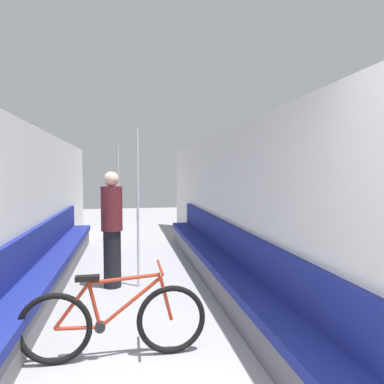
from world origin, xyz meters
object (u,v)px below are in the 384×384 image
bench_seat_row_left (47,271)px  bicycle (114,322)px  bench_seat_row_right (217,263)px  grab_pole_near (118,195)px  grab_pole_far (138,210)px  passenger_standing (112,228)px

bench_seat_row_left → bicycle: (0.97, -1.88, 0.04)m
bench_seat_row_left → bench_seat_row_right: size_ratio=1.00×
bench_seat_row_right → bicycle: size_ratio=4.06×
grab_pole_near → grab_pole_far: size_ratio=1.00×
passenger_standing → bench_seat_row_left: bearing=174.4°
bench_seat_row_left → grab_pole_far: bearing=1.9°
grab_pole_near → passenger_standing: bearing=-90.3°
bench_seat_row_right → grab_pole_near: 3.68m
bench_seat_row_right → bicycle: bearing=-127.4°
bicycle → grab_pole_near: (-0.08, 5.13, 0.78)m
bench_seat_row_left → grab_pole_near: (0.89, 3.26, 0.82)m
bench_seat_row_left → bench_seat_row_right: same height
bench_seat_row_right → grab_pole_near: (-1.52, 3.26, 0.82)m
bench_seat_row_right → passenger_standing: 1.64m
bench_seat_row_right → bicycle: 2.36m
bicycle → grab_pole_near: size_ratio=0.71×
grab_pole_far → bench_seat_row_right: bearing=-2.0°
bicycle → grab_pole_near: grab_pole_near is taller
bicycle → grab_pole_far: (0.27, 1.92, 0.78)m
grab_pole_far → bicycle: bearing=-98.0°
grab_pole_near → grab_pole_far: same height
grab_pole_near → bench_seat_row_right: bearing=-65.0°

